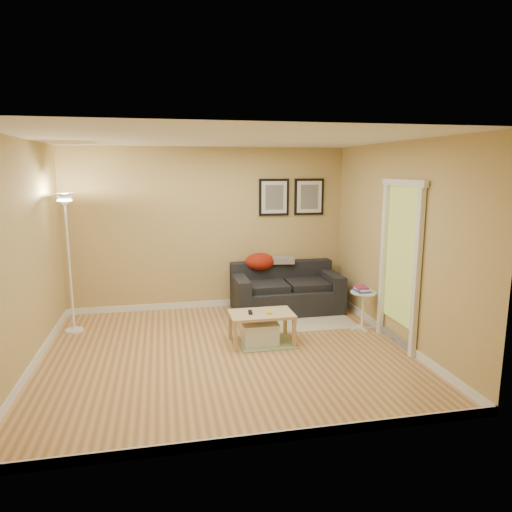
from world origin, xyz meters
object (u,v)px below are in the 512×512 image
Objects in this scene: coffee_table at (261,328)px; sofa at (286,288)px; side_table at (363,311)px; storage_bin at (260,333)px; book_stack at (362,289)px; floor_lamp at (70,268)px.

sofa is at bearing 66.58° from coffee_table.
side_table reaches higher than coffee_table.
book_stack is (1.53, 0.27, 0.45)m from storage_bin.
sofa reaches higher than book_stack.
side_table is 2.33× the size of book_stack.
book_stack reaches higher than storage_bin.
book_stack is at bearing 137.49° from side_table.
side_table is 0.28× the size of floor_lamp.
book_stack is (0.81, -1.05, 0.22)m from sofa.
book_stack is 4.08m from floor_lamp.
coffee_table is 0.07m from storage_bin.
coffee_table is 2.77m from floor_lamp.
side_table is at bearing -52.10° from sofa.
sofa is 3.25m from floor_lamp.
storage_bin is 0.85× the size of side_table.
coffee_table is at bearing -20.91° from floor_lamp.
side_table is at bearing 9.15° from storage_bin.
storage_bin is at bearing -170.85° from side_table.
storage_bin is 2.77m from floor_lamp.
coffee_table is (-0.69, -1.30, -0.17)m from sofa.
sofa is 7.14× the size of book_stack.
sofa is 1.35m from book_stack.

